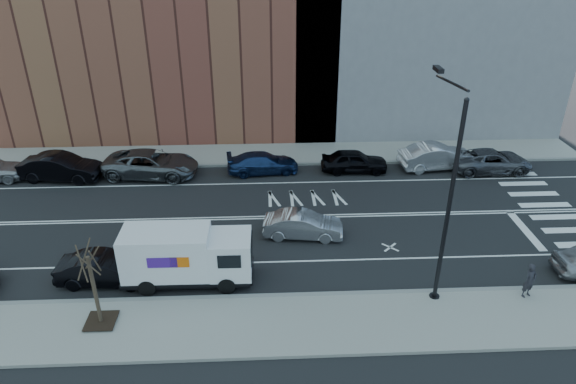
{
  "coord_description": "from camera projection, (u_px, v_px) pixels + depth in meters",
  "views": [
    {
      "loc": [
        -0.16,
        -24.78,
        14.42
      ],
      "look_at": [
        0.99,
        0.33,
        1.4
      ],
      "focal_mm": 32.0,
      "sensor_mm": 36.0,
      "label": 1
    }
  ],
  "objects": [
    {
      "name": "far_parked_c",
      "position": [
        151.0,
        164.0,
        33.05
      ],
      "size": [
        6.25,
        3.39,
        1.66
      ],
      "primitive_type": "imported",
      "rotation": [
        0.0,
        0.0,
        1.46
      ],
      "color": "#575A60",
      "rests_on": "ground"
    },
    {
      "name": "far_parked_b",
      "position": [
        61.0,
        167.0,
        32.55
      ],
      "size": [
        5.28,
        2.44,
        1.68
      ],
      "primitive_type": "imported",
      "rotation": [
        0.0,
        0.0,
        1.44
      ],
      "color": "black",
      "rests_on": "ground"
    },
    {
      "name": "sidewalk_far",
      "position": [
        269.0,
        154.0,
        36.39
      ],
      "size": [
        44.0,
        3.6,
        0.15
      ],
      "primitive_type": "cube",
      "color": "gray",
      "rests_on": "ground"
    },
    {
      "name": "road_markings",
      "position": [
        271.0,
        217.0,
        28.61
      ],
      "size": [
        40.0,
        8.6,
        0.01
      ],
      "primitive_type": null,
      "color": "white",
      "rests_on": "ground"
    },
    {
      "name": "curb_near",
      "position": [
        273.0,
        296.0,
        22.37
      ],
      "size": [
        44.0,
        0.25,
        0.17
      ],
      "primitive_type": "cube",
      "color": "gray",
      "rests_on": "ground"
    },
    {
      "name": "pedestrian",
      "position": [
        530.0,
        281.0,
        21.94
      ],
      "size": [
        0.69,
        0.59,
        1.61
      ],
      "primitive_type": "imported",
      "rotation": [
        0.0,
        0.0,
        0.42
      ],
      "color": "#252329",
      "rests_on": "sidewalk_near"
    },
    {
      "name": "streetlight",
      "position": [
        447.0,
        190.0,
        20.43
      ],
      "size": [
        0.44,
        4.02,
        9.34
      ],
      "color": "black",
      "rests_on": "ground"
    },
    {
      "name": "street_tree",
      "position": [
        96.0,
        297.0,
        20.21
      ],
      "size": [
        1.2,
        1.2,
        3.75
      ],
      "color": "black",
      "rests_on": "ground"
    },
    {
      "name": "curb_far",
      "position": [
        269.0,
        164.0,
        34.79
      ],
      "size": [
        44.0,
        0.25,
        0.17
      ],
      "primitive_type": "cube",
      "color": "gray",
      "rests_on": "ground"
    },
    {
      "name": "ground",
      "position": [
        271.0,
        217.0,
        28.62
      ],
      "size": [
        120.0,
        120.0,
        0.0
      ],
      "primitive_type": "plane",
      "color": "black",
      "rests_on": "ground"
    },
    {
      "name": "far_parked_f",
      "position": [
        437.0,
        157.0,
        34.08
      ],
      "size": [
        5.25,
        2.38,
        1.67
      ],
      "primitive_type": "imported",
      "rotation": [
        0.0,
        0.0,
        1.69
      ],
      "color": "silver",
      "rests_on": "ground"
    },
    {
      "name": "driving_sedan",
      "position": [
        303.0,
        225.0,
        26.58
      ],
      "size": [
        4.24,
        1.91,
        1.35
      ],
      "primitive_type": "imported",
      "rotation": [
        0.0,
        0.0,
        1.45
      ],
      "color": "#B0B0B5",
      "rests_on": "ground"
    },
    {
      "name": "fedex_van",
      "position": [
        186.0,
        255.0,
        22.85
      ],
      "size": [
        5.83,
        2.12,
        2.66
      ],
      "rotation": [
        0.0,
        0.0,
        -0.01
      ],
      "color": "black",
      "rests_on": "ground"
    },
    {
      "name": "sidewalk_near",
      "position": [
        274.0,
        325.0,
        20.78
      ],
      "size": [
        44.0,
        3.6,
        0.15
      ],
      "primitive_type": "cube",
      "color": "gray",
      "rests_on": "ground"
    },
    {
      "name": "far_parked_g",
      "position": [
        491.0,
        161.0,
        33.74
      ],
      "size": [
        5.23,
        2.44,
        1.45
      ],
      "primitive_type": "imported",
      "rotation": [
        0.0,
        0.0,
        1.58
      ],
      "color": "#4D4E54",
      "rests_on": "ground"
    },
    {
      "name": "far_parked_d",
      "position": [
        263.0,
        163.0,
        33.57
      ],
      "size": [
        4.8,
        2.34,
        1.35
      ],
      "primitive_type": "imported",
      "rotation": [
        0.0,
        0.0,
        1.67
      ],
      "color": "navy",
      "rests_on": "ground"
    },
    {
      "name": "near_parked_rear_a",
      "position": [
        106.0,
        269.0,
        23.09
      ],
      "size": [
        4.41,
        1.74,
        1.43
      ],
      "primitive_type": "imported",
      "rotation": [
        0.0,
        0.0,
        1.52
      ],
      "color": "black",
      "rests_on": "ground"
    },
    {
      "name": "crosswalk",
      "position": [
        551.0,
        211.0,
        29.26
      ],
      "size": [
        3.0,
        14.0,
        0.01
      ],
      "primitive_type": null,
      "color": "white",
      "rests_on": "ground"
    },
    {
      "name": "far_parked_e",
      "position": [
        354.0,
        161.0,
        33.68
      ],
      "size": [
        4.39,
        1.9,
        1.47
      ],
      "primitive_type": "imported",
      "rotation": [
        0.0,
        0.0,
        1.53
      ],
      "color": "black",
      "rests_on": "ground"
    }
  ]
}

